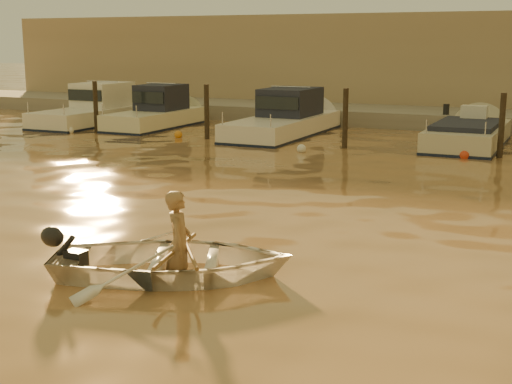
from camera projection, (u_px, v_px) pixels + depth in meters
The scene contains 20 objects.
ground_plane at pixel (95, 260), 11.75m from camera, with size 160.00×160.00×0.00m, color olive.
dinghy at pixel (173, 260), 10.87m from camera, with size 2.61×3.66×0.76m, color silver.
person at pixel (179, 244), 10.82m from camera, with size 0.60×0.39×1.65m, color #926E49.
outboard_motor at pixel (75, 259), 10.89m from camera, with size 0.90×0.40×0.70m, color black, non-canonical shape.
oar_port at pixel (189, 250), 10.84m from camera, with size 0.06×0.06×2.10m, color brown.
oar_starboard at pixel (176, 250), 10.84m from camera, with size 0.06×0.06×2.10m, color brown.
moored_boat_0 at pixel (94, 109), 30.88m from camera, with size 2.26×7.19×1.75m, color white, non-canonical shape.
moored_boat_1 at pixel (155, 112), 29.59m from camera, with size 1.98×5.98×1.75m, color beige, non-canonical shape.
moored_boat_2 at pixel (283, 119), 27.19m from camera, with size 2.27×7.62×1.75m, color white, non-canonical shape.
moored_boat_3 at pixel (468, 140), 24.43m from camera, with size 2.23×6.37×0.95m, color beige, non-canonical shape.
piling_0 at pixel (96, 109), 28.14m from camera, with size 0.18×0.18×2.20m, color #2D2319.
piling_1 at pixel (207, 115), 26.07m from camera, with size 0.18×0.18×2.20m, color #2D2319.
piling_2 at pixel (345, 121), 23.87m from camera, with size 0.18×0.18×2.20m, color #2D2319.
piling_3 at pixel (501, 129), 21.80m from camera, with size 0.18×0.18×2.20m, color #2D2319.
fender_a at pixel (70, 130), 27.92m from camera, with size 0.30×0.30×0.30m, color white.
fender_b at pixel (178, 135), 26.66m from camera, with size 0.30×0.30×0.30m, color orange.
fender_c at pixel (301, 149), 23.16m from camera, with size 0.30×0.30×0.30m, color silver.
fender_d at pixel (465, 155), 21.89m from camera, with size 0.30×0.30×0.30m, color red.
quay at pixel (405, 121), 30.77m from camera, with size 52.00×4.00×1.00m, color gray.
waterfront_building at pixel (433, 64), 35.18m from camera, with size 46.00×7.00×4.80m, color #9E8466.
Camera 1 is at (7.18, -9.07, 3.54)m, focal length 50.00 mm.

